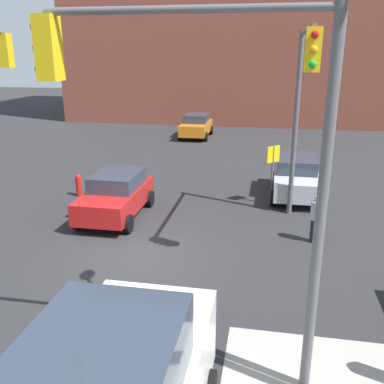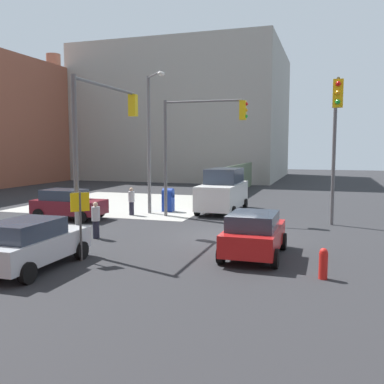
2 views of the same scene
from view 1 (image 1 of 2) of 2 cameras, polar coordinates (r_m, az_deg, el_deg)
ground_plane at (r=13.01m, az=-6.99°, el=-8.46°), size 120.00×120.00×0.00m
traffic_signal_nw_corner at (r=13.67m, az=14.39°, el=12.62°), size 5.24×0.36×6.50m
traffic_signal_ne_corner at (r=6.75m, az=2.49°, el=7.86°), size 0.36×4.74×6.50m
warning_sign_two_way at (r=16.99m, az=10.71°, el=3.62°), size 0.48×0.48×2.40m
fire_hydrant at (r=18.66m, az=-14.87°, el=0.94°), size 0.26×0.26×0.94m
hatchback_red at (r=15.90m, az=-10.08°, el=-0.33°), size 3.94×2.02×1.62m
sedan_orange at (r=30.96m, az=0.58°, el=8.86°), size 4.01×2.02×1.62m
sedan_silver at (r=18.52m, az=13.66°, el=2.07°), size 4.15×2.02×1.62m
pedestrian_waiting at (r=14.07m, az=16.16°, el=-3.35°), size 0.36×0.36×1.58m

